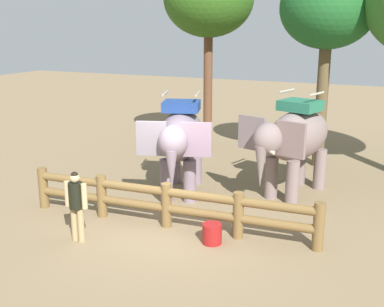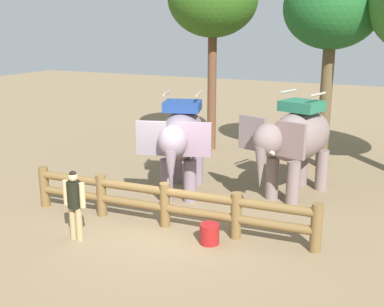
# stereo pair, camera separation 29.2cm
# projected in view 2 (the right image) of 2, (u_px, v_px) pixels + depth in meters

# --- Properties ---
(ground_plane) EXTENTS (60.00, 60.00, 0.00)m
(ground_plane) POSITION_uv_depth(u_px,v_px,m) (166.00, 225.00, 11.22)
(ground_plane) COLOR #806B4D
(log_fence) EXTENTS (7.10, 0.61, 1.05)m
(log_fence) POSITION_uv_depth(u_px,v_px,m) (165.00, 202.00, 11.02)
(log_fence) COLOR brown
(log_fence) RESTS_ON ground
(elephant_near_left) EXTENTS (2.25, 3.36, 2.81)m
(elephant_near_left) POSITION_uv_depth(u_px,v_px,m) (181.00, 139.00, 12.91)
(elephant_near_left) COLOR slate
(elephant_near_left) RESTS_ON ground
(elephant_center) EXTENTS (2.28, 3.41, 2.85)m
(elephant_center) POSITION_uv_depth(u_px,v_px,m) (296.00, 139.00, 12.74)
(elephant_center) COLOR slate
(elephant_center) RESTS_ON ground
(tourist_woman_in_black) EXTENTS (0.56, 0.31, 1.57)m
(tourist_woman_in_black) POSITION_uv_depth(u_px,v_px,m) (75.00, 200.00, 10.25)
(tourist_woman_in_black) COLOR tan
(tourist_woman_in_black) RESTS_ON ground
(tree_far_left) EXTENTS (2.98, 2.98, 6.34)m
(tree_far_left) POSITION_uv_depth(u_px,v_px,m) (332.00, 10.00, 14.60)
(tree_far_left) COLOR brown
(tree_far_left) RESTS_ON ground
(tree_back_center) EXTENTS (3.20, 3.20, 6.83)m
(tree_back_center) POSITION_uv_depth(u_px,v_px,m) (213.00, 0.00, 16.73)
(tree_back_center) COLOR brown
(tree_back_center) RESTS_ON ground
(feed_bucket) EXTENTS (0.42, 0.42, 0.44)m
(feed_bucket) POSITION_uv_depth(u_px,v_px,m) (209.00, 234.00, 10.23)
(feed_bucket) COLOR maroon
(feed_bucket) RESTS_ON ground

